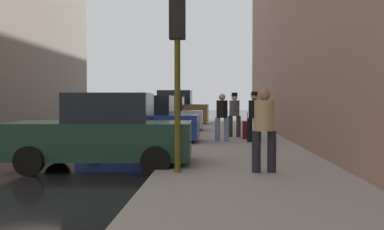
# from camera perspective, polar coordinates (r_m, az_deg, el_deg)

# --- Properties ---
(ground_plane) EXTENTS (120.00, 120.00, 0.00)m
(ground_plane) POSITION_cam_1_polar(r_m,az_deg,el_deg) (12.12, -22.85, -5.87)
(ground_plane) COLOR black
(sidewalk) EXTENTS (4.00, 40.00, 0.15)m
(sidewalk) POSITION_cam_1_polar(r_m,az_deg,el_deg) (10.95, 6.92, -6.16)
(sidewalk) COLOR gray
(sidewalk) RESTS_ON ground_plane
(parked_dark_green_sedan) EXTENTS (4.25, 2.16, 1.79)m
(parked_dark_green_sedan) POSITION_cam_1_polar(r_m,az_deg,el_deg) (10.29, -11.69, -2.37)
(parked_dark_green_sedan) COLOR #193828
(parked_dark_green_sedan) RESTS_ON ground_plane
(parked_blue_sedan) EXTENTS (4.23, 2.12, 1.79)m
(parked_blue_sedan) POSITION_cam_1_polar(r_m,az_deg,el_deg) (15.42, -6.77, -0.91)
(parked_blue_sedan) COLOR navy
(parked_blue_sedan) RESTS_ON ground_plane
(parked_silver_sedan) EXTENTS (4.20, 2.07, 1.79)m
(parked_silver_sedan) POSITION_cam_1_polar(r_m,az_deg,el_deg) (21.16, -4.15, -0.12)
(parked_silver_sedan) COLOR #B7BABF
(parked_silver_sedan) RESTS_ON ground_plane
(parked_bronze_suv) EXTENTS (4.65, 2.17, 2.25)m
(parked_bronze_suv) POSITION_cam_1_polar(r_m,az_deg,el_deg) (27.07, -2.61, 0.72)
(parked_bronze_suv) COLOR brown
(parked_bronze_suv) RESTS_ON ground_plane
(fire_hydrant) EXTENTS (0.42, 0.22, 0.70)m
(fire_hydrant) POSITION_cam_1_polar(r_m,az_deg,el_deg) (17.79, 0.35, -1.65)
(fire_hydrant) COLOR red
(fire_hydrant) RESTS_ON sidewalk
(traffic_light) EXTENTS (0.32, 0.32, 3.60)m
(traffic_light) POSITION_cam_1_polar(r_m,az_deg,el_deg) (8.74, -1.96, 9.45)
(traffic_light) COLOR #514C0F
(traffic_light) RESTS_ON sidewalk
(pedestrian_with_beanie) EXTENTS (0.51, 0.43, 1.78)m
(pedestrian_with_beanie) POSITION_cam_1_polar(r_m,az_deg,el_deg) (17.16, 5.68, 0.34)
(pedestrian_with_beanie) COLOR #333338
(pedestrian_with_beanie) RESTS_ON sidewalk
(pedestrian_in_jeans) EXTENTS (0.51, 0.42, 1.71)m
(pedestrian_in_jeans) POSITION_cam_1_polar(r_m,az_deg,el_deg) (15.37, 4.02, 0.04)
(pedestrian_in_jeans) COLOR #728CB2
(pedestrian_in_jeans) RESTS_ON sidewalk
(pedestrian_in_tan_coat) EXTENTS (0.52, 0.45, 1.71)m
(pedestrian_in_tan_coat) POSITION_cam_1_polar(r_m,az_deg,el_deg) (8.81, 9.60, -1.41)
(pedestrian_in_tan_coat) COLOR black
(pedestrian_in_tan_coat) RESTS_ON sidewalk
(pedestrian_with_fedora) EXTENTS (0.50, 0.41, 1.78)m
(pedestrian_with_fedora) POSITION_cam_1_polar(r_m,az_deg,el_deg) (15.20, 8.30, 0.13)
(pedestrian_with_fedora) COLOR black
(pedestrian_with_fedora) RESTS_ON sidewalk
(rolling_suitcase) EXTENTS (0.40, 0.59, 1.04)m
(rolling_suitcase) POSITION_cam_1_polar(r_m,az_deg,el_deg) (16.52, 7.38, -1.97)
(rolling_suitcase) COLOR #591414
(rolling_suitcase) RESTS_ON sidewalk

